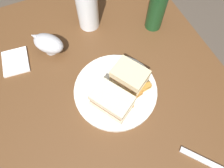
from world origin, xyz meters
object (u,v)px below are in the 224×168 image
plate (115,90)px  sandwich_half_right (130,77)px  fork (210,164)px  pint_glass (88,11)px  napkin (16,62)px  sandwich_half_left (112,101)px  cider_bottle (157,6)px  gravy_boat (48,43)px

plate → sandwich_half_right: 0.07m
sandwich_half_right → fork: 0.35m
pint_glass → napkin: (0.06, -0.31, -0.07)m
sandwich_half_left → napkin: size_ratio=1.30×
napkin → cider_bottle: bearing=84.9°
gravy_boat → sandwich_half_right: bearing=40.5°
sandwich_half_right → fork: bearing=17.2°
gravy_boat → cider_bottle: size_ratio=0.53×
sandwich_half_right → napkin: size_ratio=1.21×
plate → napkin: plate is taller
sandwich_half_right → gravy_boat: sandwich_half_right is taller
gravy_boat → cider_bottle: cider_bottle is taller
gravy_boat → fork: (0.57, 0.31, -0.04)m
sandwich_half_left → gravy_boat: bearing=-158.1°
sandwich_half_left → fork: bearing=34.4°
sandwich_half_right → gravy_boat: (-0.24, -0.20, -0.00)m
gravy_boat → napkin: bearing=-91.1°
cider_bottle → fork: cider_bottle is taller
plate → gravy_boat: size_ratio=2.08×
plate → pint_glass: pint_glass is taller
sandwich_half_right → napkin: (-0.24, -0.34, -0.04)m
gravy_boat → sandwich_half_left: bearing=21.9°
sandwich_half_right → cider_bottle: bearing=134.0°
gravy_boat → cider_bottle: bearing=83.6°
sandwich_half_left → cider_bottle: bearing=130.8°
plate → pint_glass: (-0.31, 0.03, 0.06)m
sandwich_half_left → napkin: (-0.30, -0.25, -0.05)m
pint_glass → cider_bottle: size_ratio=0.64×
plate → fork: plate is taller
cider_bottle → fork: bearing=-10.8°
sandwich_half_left → pint_glass: (-0.36, 0.06, 0.02)m
plate → pint_glass: size_ratio=1.72×
sandwich_half_right → pint_glass: pint_glass is taller
sandwich_half_right → napkin: bearing=-125.7°
sandwich_half_right → sandwich_half_left: bearing=-57.8°
gravy_boat → fork: 0.65m
napkin → pint_glass: bearing=101.0°
sandwich_half_right → gravy_boat: bearing=-139.5°
sandwich_half_right → pint_glass: size_ratio=0.83×
sandwich_half_left → sandwich_half_right: size_ratio=1.08×
sandwich_half_left → pint_glass: 0.36m
sandwich_half_right → fork: size_ratio=0.74×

